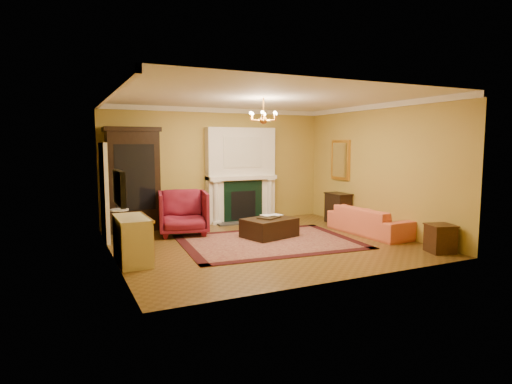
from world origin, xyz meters
TOP-DOWN VIEW (x-y plane):
  - floor at (0.00, 0.00)m, footprint 6.00×5.50m
  - ceiling at (0.00, 0.00)m, footprint 6.00×5.50m
  - wall_back at (0.00, 2.76)m, footprint 6.00×0.02m
  - wall_front at (0.00, -2.76)m, footprint 6.00×0.02m
  - wall_left at (-3.01, 0.00)m, footprint 0.02×5.50m
  - wall_right at (3.01, 0.00)m, footprint 0.02×5.50m
  - fireplace at (0.60, 2.57)m, footprint 1.90×0.70m
  - crown_molding at (0.00, 0.96)m, footprint 6.00×5.50m
  - doorway at (-2.95, 1.70)m, footprint 0.08×1.05m
  - tv_panel at (-2.95, -0.60)m, footprint 0.09×0.95m
  - gilt_mirror at (2.97, 1.40)m, footprint 0.06×0.76m
  - chandelier at (-0.00, 0.00)m, footprint 0.63×0.55m
  - oriental_rug at (0.14, 0.02)m, footprint 3.81×2.98m
  - china_cabinet at (-2.22, 2.49)m, footprint 1.19×0.55m
  - wingback_armchair at (-1.28, 1.54)m, footprint 1.26×1.20m
  - pedestal_table at (-2.70, 1.43)m, footprint 0.39×0.39m
  - commode at (-2.73, -0.37)m, footprint 0.53×1.09m
  - coral_sofa at (2.63, -0.24)m, footprint 0.72×2.15m
  - end_table at (2.72, -2.15)m, footprint 0.55×0.55m
  - console_table at (2.78, 1.21)m, footprint 0.39×0.68m
  - leather_ottoman at (0.36, 0.43)m, footprint 1.28×1.07m
  - ottoman_tray at (0.37, 0.46)m, footprint 0.58×0.54m
  - book_a at (0.27, 0.54)m, footprint 0.21×0.07m
  - book_b at (0.51, 0.53)m, footprint 0.20×0.08m
  - topiary_left at (-0.11, 2.53)m, footprint 0.16×0.16m
  - topiary_right at (1.28, 2.53)m, footprint 0.15×0.15m

SIDE VIEW (x-z plane):
  - floor at x=0.00m, z-range -0.02..0.00m
  - oriental_rug at x=0.14m, z-range 0.00..0.01m
  - leather_ottoman at x=0.36m, z-range 0.02..0.43m
  - end_table at x=2.72m, z-range 0.00..0.52m
  - console_table at x=2.78m, z-range 0.00..0.76m
  - pedestal_table at x=-2.70m, z-range 0.06..0.75m
  - commode at x=-2.73m, z-range 0.00..0.81m
  - coral_sofa at x=2.63m, z-range 0.00..0.83m
  - ottoman_tray at x=0.37m, z-range 0.43..0.46m
  - wingback_armchair at x=-1.28m, z-range 0.00..1.11m
  - book_a at x=0.27m, z-range 0.46..0.74m
  - book_b at x=0.51m, z-range 0.46..0.74m
  - doorway at x=-2.95m, z-range 0.00..2.10m
  - china_cabinet at x=-2.22m, z-range 0.00..2.36m
  - fireplace at x=0.60m, z-range -0.06..2.44m
  - tv_panel at x=-2.95m, z-range 1.06..1.64m
  - topiary_right at x=1.28m, z-range 1.25..1.65m
  - topiary_left at x=-0.11m, z-range 1.25..1.68m
  - wall_back at x=0.00m, z-range 0.00..3.00m
  - wall_front at x=0.00m, z-range 0.00..3.00m
  - wall_left at x=-3.01m, z-range 0.00..3.00m
  - wall_right at x=3.01m, z-range 0.00..3.00m
  - gilt_mirror at x=2.97m, z-range 1.12..2.17m
  - chandelier at x=0.00m, z-range 2.34..2.87m
  - crown_molding at x=0.00m, z-range 2.88..3.00m
  - ceiling at x=0.00m, z-range 3.00..3.02m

